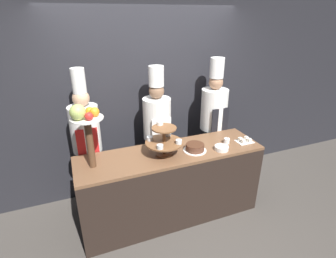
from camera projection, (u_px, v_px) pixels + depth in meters
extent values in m
plane|color=#47423D|center=(180.00, 230.00, 3.15)|extent=(14.00, 14.00, 0.00)
cube|color=#232328|center=(148.00, 93.00, 3.58)|extent=(10.00, 0.06, 2.80)
cube|color=black|center=(171.00, 186.00, 3.24)|extent=(2.19, 0.61, 0.89)
cube|color=brown|center=(171.00, 153.00, 3.05)|extent=(2.19, 0.61, 0.03)
cylinder|color=brown|center=(164.00, 154.00, 2.99)|extent=(0.19, 0.19, 0.02)
cylinder|color=brown|center=(164.00, 141.00, 2.92)|extent=(0.04, 0.04, 0.34)
cylinder|color=brown|center=(164.00, 142.00, 2.93)|extent=(0.43, 0.43, 0.02)
cylinder|color=brown|center=(164.00, 128.00, 2.86)|extent=(0.27, 0.27, 0.02)
cylinder|color=silver|center=(168.00, 134.00, 3.06)|extent=(0.07, 0.07, 0.04)
cylinder|color=red|center=(168.00, 135.00, 3.07)|extent=(0.06, 0.06, 0.03)
cylinder|color=silver|center=(150.00, 138.00, 2.95)|extent=(0.07, 0.07, 0.04)
cylinder|color=beige|center=(150.00, 139.00, 2.96)|extent=(0.06, 0.06, 0.03)
cylinder|color=silver|center=(160.00, 147.00, 2.77)|extent=(0.07, 0.07, 0.04)
cylinder|color=gold|center=(160.00, 147.00, 2.77)|extent=(0.06, 0.06, 0.03)
cylinder|color=silver|center=(179.00, 142.00, 2.88)|extent=(0.07, 0.07, 0.04)
cylinder|color=green|center=(179.00, 142.00, 2.88)|extent=(0.06, 0.06, 0.03)
cylinder|color=white|center=(160.00, 123.00, 2.92)|extent=(0.07, 0.07, 0.04)
cylinder|color=brown|center=(90.00, 144.00, 2.65)|extent=(0.07, 0.07, 0.54)
cylinder|color=white|center=(87.00, 118.00, 2.54)|extent=(0.32, 0.32, 0.01)
sphere|color=orange|center=(95.00, 112.00, 2.54)|extent=(0.09, 0.09, 0.09)
sphere|color=orange|center=(90.00, 111.00, 2.59)|extent=(0.08, 0.08, 0.08)
sphere|color=#84B742|center=(80.00, 113.00, 2.55)|extent=(0.08, 0.08, 0.08)
sphere|color=#ADC160|center=(78.00, 112.00, 2.45)|extent=(0.15, 0.15, 0.15)
sphere|color=red|center=(89.00, 116.00, 2.46)|extent=(0.08, 0.08, 0.08)
cylinder|color=white|center=(195.00, 150.00, 3.07)|extent=(0.27, 0.27, 0.01)
cylinder|color=brown|center=(195.00, 147.00, 3.06)|extent=(0.22, 0.22, 0.07)
cylinder|color=#472819|center=(195.00, 144.00, 3.04)|extent=(0.21, 0.21, 0.01)
cylinder|color=white|center=(227.00, 141.00, 3.24)|extent=(0.07, 0.07, 0.07)
cube|color=white|center=(244.00, 142.00, 3.28)|extent=(0.20, 0.16, 0.01)
cube|color=silver|center=(243.00, 141.00, 3.23)|extent=(0.04, 0.04, 0.04)
cube|color=silver|center=(249.00, 140.00, 3.26)|extent=(0.04, 0.04, 0.04)
cube|color=silver|center=(240.00, 139.00, 3.29)|extent=(0.04, 0.04, 0.04)
cube|color=silver|center=(246.00, 138.00, 3.32)|extent=(0.04, 0.04, 0.04)
cylinder|color=white|center=(222.00, 148.00, 3.08)|extent=(0.16, 0.16, 0.05)
cylinder|color=#BCBCC1|center=(225.00, 142.00, 3.07)|extent=(0.05, 0.01, 0.11)
cube|color=black|center=(92.00, 180.00, 3.36)|extent=(0.26, 0.14, 0.88)
cylinder|color=white|center=(85.00, 129.00, 3.07)|extent=(0.34, 0.34, 0.56)
cube|color=red|center=(88.00, 143.00, 2.97)|extent=(0.24, 0.01, 0.36)
sphere|color=tan|center=(81.00, 98.00, 2.92)|extent=(0.19, 0.19, 0.19)
cylinder|color=white|center=(78.00, 81.00, 2.84)|extent=(0.15, 0.15, 0.27)
cube|color=black|center=(158.00, 166.00, 3.65)|extent=(0.27, 0.15, 0.89)
cylinder|color=white|center=(157.00, 118.00, 3.37)|extent=(0.36, 0.36, 0.54)
cube|color=white|center=(162.00, 131.00, 3.26)|extent=(0.25, 0.01, 0.34)
sphere|color=#846047|center=(157.00, 91.00, 3.22)|extent=(0.19, 0.19, 0.19)
cylinder|color=white|center=(156.00, 76.00, 3.14)|extent=(0.19, 0.19, 0.25)
cube|color=black|center=(211.00, 155.00, 3.93)|extent=(0.27, 0.15, 0.89)
cylinder|color=white|center=(214.00, 109.00, 3.64)|extent=(0.36, 0.36, 0.57)
cube|color=black|center=(220.00, 121.00, 3.54)|extent=(0.26, 0.01, 0.36)
sphere|color=#A37556|center=(216.00, 82.00, 3.49)|extent=(0.19, 0.19, 0.19)
cylinder|color=white|center=(217.00, 68.00, 3.41)|extent=(0.18, 0.18, 0.26)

